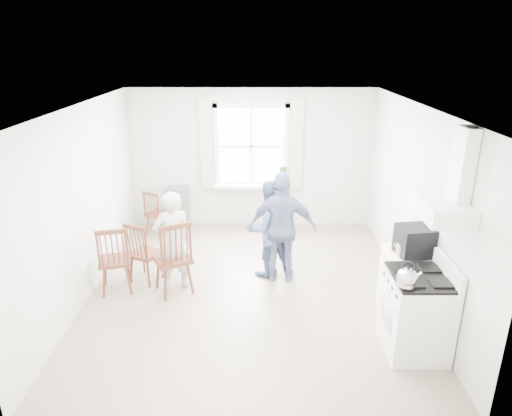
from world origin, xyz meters
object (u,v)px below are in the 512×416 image
Objects in this scene: low_cabinet at (403,284)px; windsor_chair_a at (113,254)px; person_left at (173,241)px; gas_stove at (416,312)px; stereo_stack at (415,241)px; windsor_chair_b at (139,247)px; windsor_chair_c at (175,251)px; person_mid at (268,229)px; person_right at (283,228)px.

windsor_chair_a reaches higher than low_cabinet.
gas_stove is at bearing 131.87° from person_left.
windsor_chair_b is at bearing 166.23° from stereo_stack.
gas_stove is 1.01× the size of windsor_chair_c.
person_mid is (-1.70, 1.12, 0.30)m from low_cabinet.
stereo_stack is 0.31× the size of person_mid.
person_left is (-3.06, 0.68, 0.29)m from low_cabinet.
low_cabinet is 0.60× the size of person_mid.
stereo_stack is 3.21m from person_left.
gas_stove is 3.98m from windsor_chair_a.
low_cabinet is 0.88× the size of windsor_chair_a.
gas_stove is at bearing -100.61° from stereo_stack.
person_mid reaches higher than windsor_chair_a.
stereo_stack is at bearing -13.77° from windsor_chair_b.
windsor_chair_c is at bearing 169.79° from stereo_stack.
person_mid is 0.90× the size of person_right.
person_right reaches higher than low_cabinet.
person_right is (0.20, -0.17, 0.08)m from person_mid.
stereo_stack reaches higher than low_cabinet.
windsor_chair_a is 2.40m from person_right.
low_cabinet is at bearing 127.35° from person_mid.
low_cabinet is 3.89m from windsor_chair_a.
person_left is (-3.10, 0.74, -0.35)m from stereo_stack.
gas_stove is at bearing -95.68° from low_cabinet.
windsor_chair_b is at bearing 149.43° from windsor_chair_c.
person_mid is (1.29, 0.63, 0.07)m from windsor_chair_c.
person_mid is at bearing 26.06° from windsor_chair_c.
windsor_chair_b is at bearing 47.16° from windsor_chair_a.
windsor_chair_c is 1.57m from person_right.
gas_stove is 3.17m from windsor_chair_c.
windsor_chair_b is at bearing 167.01° from low_cabinet.
windsor_chair_c is at bearing -2.32° from windsor_chair_a.
person_mid is (-1.63, 1.82, 0.26)m from gas_stove.
windsor_chair_c is (0.86, -0.03, 0.06)m from windsor_chair_a.
windsor_chair_a is 0.42m from windsor_chair_b.
windsor_chair_c is at bearing 157.97° from gas_stove.
low_cabinet is (0.07, 0.70, -0.03)m from gas_stove.
low_cabinet is 0.61× the size of person_left.
windsor_chair_b is 2.09m from person_right.
person_left is 0.89× the size of person_right.
person_mid is 0.28m from person_right.
gas_stove reaches higher than windsor_chair_b.
windsor_chair_a is 2.23m from person_mid.
person_left reaches higher than windsor_chair_c.
low_cabinet is at bearing -9.19° from windsor_chair_c.
person_right reaches higher than stereo_stack.
person_left is at bearing 155.24° from gas_stove.
stereo_stack is 0.31× the size of person_left.
low_cabinet is 2.06m from person_mid.
windsor_chair_b is 0.67m from windsor_chair_c.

